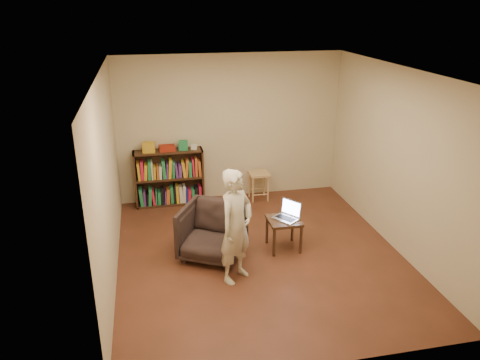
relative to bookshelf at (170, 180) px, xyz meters
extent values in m
plane|color=#462516|center=(1.13, -2.09, -0.44)|extent=(4.50, 4.50, 0.00)
plane|color=white|center=(1.13, -2.09, 2.16)|extent=(4.50, 4.50, 0.00)
plane|color=beige|center=(1.13, 0.16, 0.86)|extent=(4.00, 0.00, 4.00)
plane|color=beige|center=(-0.87, -2.09, 0.86)|extent=(0.00, 4.50, 4.50)
plane|color=beige|center=(3.13, -2.09, 0.86)|extent=(0.00, 4.50, 4.50)
cube|color=black|center=(-0.59, -0.01, 0.06)|extent=(0.03, 0.30, 1.00)
cube|color=black|center=(0.58, -0.01, 0.06)|extent=(0.03, 0.30, 1.00)
cube|color=black|center=(0.00, 0.13, 0.06)|extent=(1.20, 0.02, 1.00)
cube|color=black|center=(0.00, -0.01, -0.42)|extent=(1.20, 0.30, 0.03)
cube|color=black|center=(0.00, -0.01, 0.06)|extent=(1.14, 0.30, 0.03)
cube|color=black|center=(0.00, -0.01, 0.55)|extent=(1.20, 0.30, 0.03)
cube|color=gold|center=(-0.32, -0.04, 0.65)|extent=(0.22, 0.17, 0.17)
cube|color=maroon|center=(-0.01, -0.01, 0.61)|extent=(0.28, 0.21, 0.09)
cube|color=#227F47|center=(0.27, 0.00, 0.64)|extent=(0.17, 0.17, 0.15)
cube|color=beige|center=(0.46, -0.02, 0.60)|extent=(0.12, 0.12, 0.08)
cube|color=tan|center=(1.60, -0.13, 0.06)|extent=(0.36, 0.36, 0.04)
cylinder|color=tan|center=(1.46, -0.28, -0.20)|extent=(0.03, 0.03, 0.48)
cylinder|color=tan|center=(1.74, -0.28, -0.20)|extent=(0.03, 0.03, 0.48)
cylinder|color=tan|center=(1.46, 0.01, -0.20)|extent=(0.03, 0.03, 0.48)
cylinder|color=tan|center=(1.74, 0.01, -0.20)|extent=(0.03, 0.03, 0.48)
imported|color=black|center=(0.47, -1.99, -0.06)|extent=(1.12, 1.13, 0.77)
cube|color=black|center=(1.52, -1.98, 0.01)|extent=(0.46, 0.46, 0.04)
cylinder|color=black|center=(1.32, -2.18, -0.23)|extent=(0.04, 0.04, 0.43)
cylinder|color=black|center=(1.72, -2.18, -0.23)|extent=(0.04, 0.04, 0.43)
cylinder|color=black|center=(1.32, -1.78, -0.23)|extent=(0.04, 0.04, 0.43)
cylinder|color=black|center=(1.72, -1.78, -0.23)|extent=(0.04, 0.04, 0.43)
cube|color=silver|center=(1.54, -1.98, 0.04)|extent=(0.40, 0.42, 0.02)
cube|color=black|center=(1.54, -1.98, 0.05)|extent=(0.28, 0.31, 0.00)
cube|color=silver|center=(1.65, -1.90, 0.17)|extent=(0.23, 0.30, 0.24)
cube|color=#B6C9FF|center=(1.65, -1.90, 0.17)|extent=(0.20, 0.26, 0.20)
imported|color=beige|center=(0.68, -2.62, 0.32)|extent=(0.66, 0.64, 1.52)
camera|label=1|loc=(-0.34, -7.81, 3.01)|focal=35.00mm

